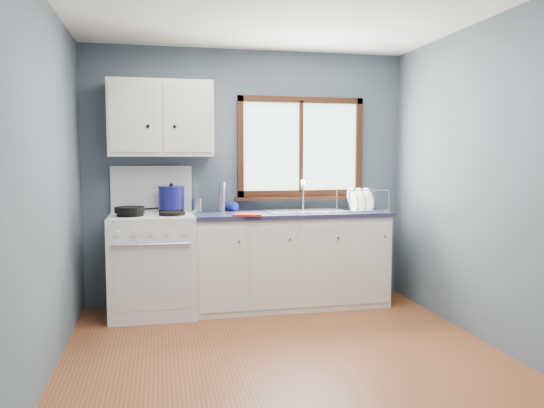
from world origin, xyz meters
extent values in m
cube|color=brown|center=(0.00, 0.00, -0.01)|extent=(3.20, 3.60, 0.02)
cube|color=#4E5D68|center=(0.00, 1.81, 1.25)|extent=(3.20, 0.02, 2.50)
cube|color=#4E5D68|center=(0.00, -1.81, 1.25)|extent=(3.20, 0.02, 2.50)
cube|color=#4E5D68|center=(-1.61, 0.00, 1.25)|extent=(0.02, 3.60, 2.50)
cube|color=#4E5D68|center=(1.61, 0.00, 1.25)|extent=(0.02, 3.60, 2.50)
cube|color=white|center=(-0.95, 1.47, 0.46)|extent=(0.76, 0.65, 0.92)
cube|color=white|center=(-0.95, 1.77, 1.14)|extent=(0.76, 0.05, 0.44)
cube|color=silver|center=(-0.95, 1.47, 0.93)|extent=(0.72, 0.59, 0.01)
cylinder|color=black|center=(-1.13, 1.32, 0.95)|extent=(0.23, 0.23, 0.03)
cylinder|color=black|center=(-0.77, 1.32, 0.95)|extent=(0.23, 0.23, 0.03)
cylinder|color=black|center=(-1.13, 1.61, 0.95)|extent=(0.23, 0.23, 0.03)
cylinder|color=black|center=(-0.77, 1.61, 0.95)|extent=(0.23, 0.23, 0.03)
cylinder|color=silver|center=(-0.95, 1.12, 0.70)|extent=(0.66, 0.02, 0.02)
cube|color=silver|center=(-0.95, 1.14, 0.40)|extent=(0.66, 0.01, 0.55)
cube|color=white|center=(0.36, 1.49, 0.44)|extent=(1.85, 0.60, 0.88)
cube|color=black|center=(0.36, 1.51, 0.04)|extent=(1.85, 0.54, 0.08)
cube|color=#1F203D|center=(0.36, 1.49, 0.90)|extent=(1.89, 0.64, 0.04)
cube|color=silver|center=(0.54, 1.49, 0.92)|extent=(0.84, 0.46, 0.01)
cube|color=silver|center=(0.34, 1.49, 0.85)|extent=(0.36, 0.40, 0.14)
cube|color=silver|center=(0.74, 1.49, 0.85)|extent=(0.36, 0.40, 0.14)
cylinder|color=silver|center=(0.54, 1.69, 1.06)|extent=(0.02, 0.02, 0.28)
cylinder|color=silver|center=(0.54, 1.62, 1.19)|extent=(0.02, 0.16, 0.02)
sphere|color=silver|center=(0.54, 1.69, 1.20)|extent=(0.04, 0.04, 0.04)
cube|color=#9EC6A8|center=(0.54, 1.79, 1.55)|extent=(1.22, 0.01, 0.92)
cube|color=#391B0E|center=(0.54, 1.77, 2.02)|extent=(1.30, 0.05, 0.06)
cube|color=#391B0E|center=(0.54, 1.77, 1.08)|extent=(1.30, 0.05, 0.06)
cube|color=#391B0E|center=(-0.08, 1.77, 1.55)|extent=(0.06, 0.05, 1.00)
cube|color=#391B0E|center=(1.16, 1.77, 1.55)|extent=(0.06, 0.05, 1.00)
cube|color=#391B0E|center=(0.54, 1.77, 1.55)|extent=(0.03, 0.05, 0.92)
cube|color=#391B0E|center=(0.54, 1.74, 1.03)|extent=(1.36, 0.10, 0.03)
cube|color=white|center=(-0.85, 1.63, 1.80)|extent=(0.95, 0.32, 0.70)
cube|color=white|center=(-1.09, 1.46, 1.80)|extent=(0.44, 0.01, 0.62)
cube|color=white|center=(-0.61, 1.46, 1.80)|extent=(0.44, 0.01, 0.62)
sphere|color=black|center=(-0.97, 1.45, 1.72)|extent=(0.03, 0.03, 0.03)
sphere|color=black|center=(-0.73, 1.45, 1.72)|extent=(0.03, 0.03, 0.03)
cylinder|color=black|center=(-1.14, 1.31, 0.99)|extent=(0.32, 0.32, 0.05)
cube|color=black|center=(-0.96, 1.37, 0.99)|extent=(0.15, 0.07, 0.02)
cylinder|color=navy|center=(-0.77, 1.62, 1.06)|extent=(0.29, 0.29, 0.20)
cylinder|color=navy|center=(-0.77, 1.62, 1.17)|extent=(0.30, 0.30, 0.01)
sphere|color=black|center=(-0.77, 1.62, 1.18)|extent=(0.04, 0.04, 0.04)
cylinder|color=silver|center=(-0.53, 1.61, 0.99)|extent=(0.11, 0.11, 0.13)
cylinder|color=silver|center=(-0.51, 1.62, 1.12)|extent=(0.01, 0.01, 0.19)
cylinder|color=silver|center=(-0.55, 1.62, 1.14)|extent=(0.01, 0.01, 0.23)
cylinder|color=silver|center=(-0.53, 1.59, 1.11)|extent=(0.01, 0.01, 0.18)
cylinder|color=silver|center=(-0.29, 1.63, 1.06)|extent=(0.07, 0.07, 0.28)
imported|color=#1B25A2|center=(-0.15, 1.63, 1.03)|extent=(0.12, 0.12, 0.23)
cube|color=red|center=(-0.10, 1.24, 0.93)|extent=(0.29, 0.24, 0.02)
cube|color=silver|center=(1.08, 1.46, 0.93)|extent=(0.45, 0.36, 0.02)
cylinder|color=silver|center=(0.88, 1.29, 1.02)|extent=(0.01, 0.01, 0.21)
cylinder|color=silver|center=(1.30, 1.32, 1.02)|extent=(0.01, 0.01, 0.21)
cylinder|color=silver|center=(0.86, 1.60, 1.02)|extent=(0.01, 0.01, 0.21)
cylinder|color=silver|center=(1.27, 1.63, 1.02)|extent=(0.01, 0.01, 0.21)
cylinder|color=silver|center=(1.09, 1.31, 1.13)|extent=(0.41, 0.04, 0.01)
cylinder|color=silver|center=(1.07, 1.61, 1.13)|extent=(0.41, 0.04, 0.01)
cylinder|color=white|center=(0.98, 1.45, 1.03)|extent=(0.07, 0.23, 0.22)
cylinder|color=white|center=(1.06, 1.46, 1.03)|extent=(0.07, 0.23, 0.22)
cylinder|color=white|center=(1.14, 1.46, 1.03)|extent=(0.07, 0.23, 0.22)
camera|label=1|loc=(-0.87, -3.45, 1.44)|focal=35.00mm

